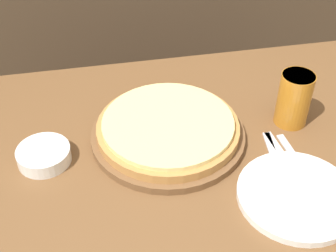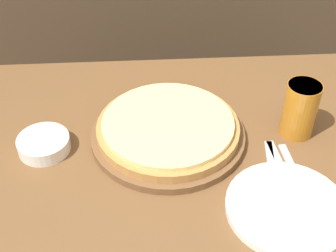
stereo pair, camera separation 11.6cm
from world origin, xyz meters
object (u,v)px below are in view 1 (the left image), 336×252
(spoon, at_px, (295,158))
(dinner_plate, at_px, (297,195))
(dinner_knife, at_px, (285,160))
(side_bowl, at_px, (44,155))
(pizza_on_board, at_px, (168,130))
(beer_glass, at_px, (294,97))
(fork, at_px, (276,161))

(spoon, bearing_deg, dinner_plate, -111.78)
(dinner_knife, bearing_deg, side_bowl, 168.89)
(dinner_plate, bearing_deg, pizza_on_board, 133.62)
(dinner_plate, relative_size, dinner_knife, 1.28)
(dinner_plate, bearing_deg, spoon, 68.22)
(pizza_on_board, xyz_separation_m, beer_glass, (0.33, 0.00, 0.05))
(pizza_on_board, relative_size, side_bowl, 3.04)
(pizza_on_board, height_order, fork, pizza_on_board)
(spoon, bearing_deg, dinner_knife, 180.00)
(fork, xyz_separation_m, spoon, (0.05, 0.00, 0.00))
(side_bowl, relative_size, spoon, 0.73)
(pizza_on_board, relative_size, fork, 1.88)
(pizza_on_board, xyz_separation_m, side_bowl, (-0.31, -0.02, -0.01))
(pizza_on_board, xyz_separation_m, fork, (0.24, -0.14, -0.02))
(dinner_plate, distance_m, side_bowl, 0.59)
(beer_glass, relative_size, fork, 0.71)
(fork, bearing_deg, dinner_plate, -88.43)
(fork, bearing_deg, side_bowl, 168.39)
(dinner_knife, xyz_separation_m, spoon, (0.02, -0.00, 0.00))
(side_bowl, distance_m, dinner_knife, 0.58)
(side_bowl, bearing_deg, fork, -11.61)
(side_bowl, distance_m, spoon, 0.60)
(beer_glass, bearing_deg, dinner_knife, -115.86)
(fork, distance_m, spoon, 0.05)
(beer_glass, distance_m, spoon, 0.16)
(pizza_on_board, distance_m, dinner_knife, 0.30)
(side_bowl, height_order, fork, side_bowl)
(pizza_on_board, distance_m, side_bowl, 0.31)
(fork, relative_size, spoon, 1.17)
(pizza_on_board, distance_m, beer_glass, 0.33)
(beer_glass, relative_size, dinner_plate, 0.55)
(beer_glass, distance_m, dinner_knife, 0.17)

